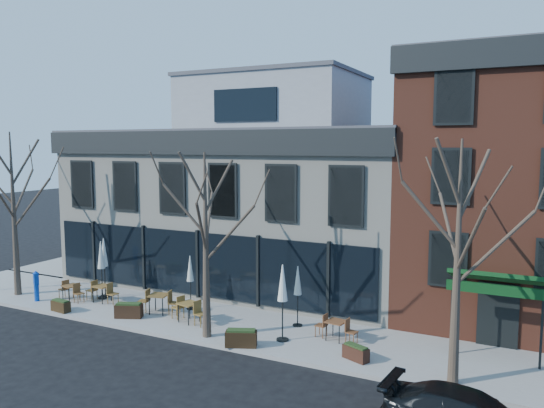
% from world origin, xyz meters
% --- Properties ---
extents(ground, '(120.00, 120.00, 0.00)m').
position_xyz_m(ground, '(0.00, 0.00, 0.00)').
color(ground, black).
rests_on(ground, ground).
extents(sidewalk_front, '(33.50, 4.70, 0.15)m').
position_xyz_m(sidewalk_front, '(3.25, -2.15, 0.07)').
color(sidewalk_front, gray).
rests_on(sidewalk_front, ground).
extents(sidewalk_side, '(4.50, 12.00, 0.15)m').
position_xyz_m(sidewalk_side, '(-11.25, 6.00, 0.07)').
color(sidewalk_side, gray).
rests_on(sidewalk_side, ground).
extents(corner_building, '(18.39, 10.39, 11.10)m').
position_xyz_m(corner_building, '(0.07, 5.07, 4.72)').
color(corner_building, beige).
rests_on(corner_building, ground).
extents(red_brick_building, '(8.20, 11.78, 11.18)m').
position_xyz_m(red_brick_building, '(13.00, 4.98, 5.64)').
color(red_brick_building, brown).
rests_on(red_brick_building, ground).
extents(tree_corner, '(3.93, 3.98, 7.92)m').
position_xyz_m(tree_corner, '(-8.49, -3.20, 4.25)').
color(tree_corner, '#382B21').
rests_on(tree_corner, sidewalk_front).
extents(tree_mid, '(3.50, 3.55, 7.04)m').
position_xyz_m(tree_mid, '(3.01, -3.90, 3.79)').
color(tree_mid, '#382B21').
rests_on(tree_mid, sidewalk_front).
extents(tree_right, '(3.72, 3.77, 7.48)m').
position_xyz_m(tree_right, '(12.01, -3.90, 4.02)').
color(tree_right, '#382B21').
rests_on(tree_right, sidewalk_front).
extents(call_box, '(0.30, 0.29, 1.45)m').
position_xyz_m(call_box, '(-6.73, -3.57, 0.92)').
color(call_box, '#0D3CA9').
rests_on(call_box, sidewalk_front).
extents(cafe_set_0, '(1.73, 0.79, 0.89)m').
position_xyz_m(cafe_set_0, '(-5.37, -2.76, 0.61)').
color(cafe_set_0, brown).
rests_on(cafe_set_0, sidewalk_front).
extents(cafe_set_1, '(1.79, 0.73, 0.94)m').
position_xyz_m(cafe_set_1, '(-3.88, -2.29, 0.64)').
color(cafe_set_1, brown).
rests_on(cafe_set_1, sidewalk_front).
extents(cafe_set_2, '(1.98, 0.93, 1.01)m').
position_xyz_m(cafe_set_2, '(-0.44, -2.45, 0.67)').
color(cafe_set_2, brown).
rests_on(cafe_set_2, sidewalk_front).
extents(cafe_set_3, '(1.94, 0.91, 1.00)m').
position_xyz_m(cafe_set_3, '(1.42, -2.83, 0.66)').
color(cafe_set_3, brown).
rests_on(cafe_set_3, sidewalk_front).
extents(cafe_set_5, '(1.76, 0.78, 0.91)m').
position_xyz_m(cafe_set_5, '(7.56, -2.07, 0.62)').
color(cafe_set_5, brown).
rests_on(cafe_set_5, sidewalk_front).
extents(umbrella_0, '(0.46, 0.46, 2.86)m').
position_xyz_m(umbrella_0, '(-4.36, -1.61, 2.17)').
color(umbrella_0, black).
rests_on(umbrella_0, sidewalk_front).
extents(umbrella_1, '(0.44, 0.44, 2.77)m').
position_xyz_m(umbrella_1, '(-4.30, -1.86, 2.11)').
color(umbrella_1, black).
rests_on(umbrella_1, sidewalk_front).
extents(umbrella_2, '(0.39, 0.39, 2.43)m').
position_xyz_m(umbrella_2, '(0.48, -1.38, 1.86)').
color(umbrella_2, black).
rests_on(umbrella_2, sidewalk_front).
extents(umbrella_3, '(0.46, 0.46, 2.90)m').
position_xyz_m(umbrella_3, '(5.77, -3.00, 2.20)').
color(umbrella_3, black).
rests_on(umbrella_3, sidewalk_front).
extents(umbrella_4, '(0.40, 0.40, 2.47)m').
position_xyz_m(umbrella_4, '(5.63, -1.27, 1.90)').
color(umbrella_4, black).
rests_on(umbrella_4, sidewalk_front).
extents(planter_0, '(0.96, 0.47, 0.52)m').
position_xyz_m(planter_0, '(-4.46, -4.20, 0.41)').
color(planter_0, '#2F210F').
rests_on(planter_0, sidewalk_front).
extents(planter_1, '(1.22, 0.86, 0.63)m').
position_xyz_m(planter_1, '(-1.21, -3.51, 0.46)').
color(planter_1, black).
rests_on(planter_1, sidewalk_front).
extents(planter_2, '(1.22, 0.86, 0.64)m').
position_xyz_m(planter_2, '(4.68, -4.20, 0.47)').
color(planter_2, black).
rests_on(planter_2, sidewalk_front).
extents(planter_3, '(1.00, 0.71, 0.52)m').
position_xyz_m(planter_3, '(8.79, -3.52, 0.41)').
color(planter_3, '#321910').
rests_on(planter_3, sidewalk_front).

